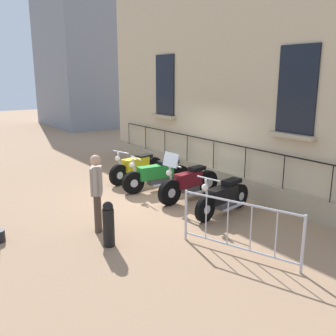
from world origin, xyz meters
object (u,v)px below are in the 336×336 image
motorcycle_green (157,175)px  motorcycle_black (223,198)px  crowd_barrier (239,226)px  motorcycle_yellow (137,167)px  bollard (108,224)px  motorcycle_maroon (189,184)px  pedestrian_standing (97,189)px

motorcycle_green → motorcycle_black: 2.58m
motorcycle_green → crowd_barrier: crowd_barrier is taller
motorcycle_yellow → motorcycle_green: bearing=89.5°
motorcycle_black → crowd_barrier: size_ratio=0.87×
motorcycle_yellow → bollard: motorcycle_yellow is taller
motorcycle_maroon → motorcycle_black: 1.35m
crowd_barrier → motorcycle_black: bearing=-125.6°
bollard → motorcycle_maroon: bearing=-156.3°
motorcycle_yellow → motorcycle_maroon: motorcycle_maroon is taller
motorcycle_maroon → pedestrian_standing: size_ratio=1.26×
motorcycle_black → pedestrian_standing: 3.04m
motorcycle_green → pedestrian_standing: (2.69, 1.77, 0.51)m
bollard → motorcycle_yellow: bearing=-127.3°
motorcycle_maroon → motorcycle_black: (0.02, 1.35, -0.02)m
motorcycle_maroon → crowd_barrier: (1.26, 3.08, 0.12)m
motorcycle_black → pedestrian_standing: bearing=-15.7°
motorcycle_black → bollard: size_ratio=2.16×
motorcycle_maroon → pedestrian_standing: 2.99m
crowd_barrier → motorcycle_maroon: bearing=-112.3°
motorcycle_green → motorcycle_black: motorcycle_green is taller
motorcycle_black → bollard: 3.03m
motorcycle_maroon → crowd_barrier: 3.33m
motorcycle_black → crowd_barrier: bearing=54.4°
crowd_barrier → pedestrian_standing: 3.04m
motorcycle_green → crowd_barrier: 4.43m
motorcycle_green → bollard: 3.82m
motorcycle_green → crowd_barrier: bearing=76.3°
motorcycle_yellow → crowd_barrier: size_ratio=0.94×
motorcycle_black → bollard: motorcycle_black is taller
motorcycle_yellow → motorcycle_green: motorcycle_yellow is taller
motorcycle_maroon → bollard: (3.05, 1.34, 0.01)m
pedestrian_standing → motorcycle_black: bearing=164.3°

